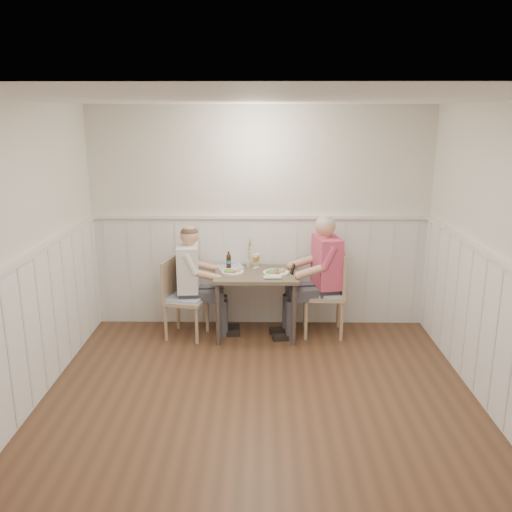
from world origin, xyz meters
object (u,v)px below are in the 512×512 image
at_px(dining_table, 256,281).
at_px(grass_vase, 248,253).
at_px(man_in_pink, 322,285).
at_px(chair_right, 329,290).
at_px(chair_left, 181,295).
at_px(diner_cream, 192,289).
at_px(beer_bottle, 229,261).

distance_m(dining_table, grass_vase, 0.38).
bearing_deg(dining_table, grass_vase, 110.91).
bearing_deg(man_in_pink, chair_right, 12.12).
xyz_separation_m(man_in_pink, grass_vase, (-0.85, 0.23, 0.31)).
distance_m(chair_right, chair_left, 1.69).
height_order(chair_left, diner_cream, diner_cream).
distance_m(chair_right, man_in_pink, 0.10).
height_order(diner_cream, beer_bottle, diner_cream).
height_order(dining_table, chair_right, chair_right).
relative_size(dining_table, man_in_pink, 0.66).
xyz_separation_m(chair_right, man_in_pink, (-0.08, -0.02, 0.06)).
bearing_deg(chair_right, beer_bottle, 172.54).
relative_size(man_in_pink, beer_bottle, 7.06).
distance_m(dining_table, chair_right, 0.84).
relative_size(dining_table, chair_right, 0.94).
bearing_deg(chair_right, dining_table, -177.42).
bearing_deg(dining_table, man_in_pink, 1.57).
relative_size(chair_right, beer_bottle, 4.91).
distance_m(chair_left, grass_vase, 0.91).
relative_size(chair_left, man_in_pink, 0.64).
distance_m(chair_right, grass_vase, 1.03).
height_order(chair_right, chair_left, chair_right).
bearing_deg(man_in_pink, beer_bottle, 171.13).
bearing_deg(chair_left, dining_table, 2.46).
bearing_deg(man_in_pink, grass_vase, 164.72).
bearing_deg(man_in_pink, diner_cream, -179.68).
relative_size(chair_right, diner_cream, 0.75).
relative_size(dining_table, chair_left, 1.03).
height_order(man_in_pink, grass_vase, man_in_pink).
distance_m(dining_table, diner_cream, 0.74).
height_order(chair_right, beer_bottle, chair_right).
relative_size(beer_bottle, grass_vase, 0.56).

